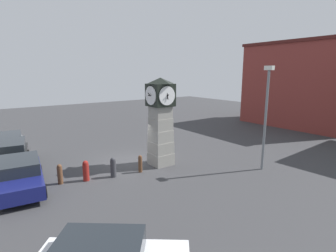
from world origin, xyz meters
The scene contains 11 objects.
ground_plane centered at (0.00, 0.00, 0.00)m, with size 67.16×67.16×0.00m, color #38383A.
clock_tower centered at (1.54, 1.30, 2.80)m, with size 1.66×1.79×5.30m.
bollard_near_tower centered at (0.97, -4.53, 0.53)m, with size 0.26×0.26×1.05m.
bollard_mid_row centered at (1.34, -3.32, 0.56)m, with size 0.32×0.32×1.10m.
bollard_far_row centered at (1.72, -1.95, 0.56)m, with size 0.30×0.30×1.10m.
bollard_end_row centered at (1.96, -0.40, 0.51)m, with size 0.23×0.23×1.01m.
car_navy_sedan centered at (-6.10, -6.22, 0.75)m, with size 4.40×2.35×1.45m.
car_near_tower centered at (-3.16, -6.39, 0.79)m, with size 4.81×2.62×1.57m.
car_by_building centered at (0.55, -6.24, 0.75)m, with size 4.74×2.41×1.46m.
street_lamp_far_side centered at (5.75, 5.65, 3.47)m, with size 0.50×0.24×5.96m.
warehouse_blue_far centered at (-0.06, 21.11, 4.36)m, with size 10.93×7.79×8.70m.
Camera 1 is at (14.38, -7.41, 5.60)m, focal length 28.00 mm.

